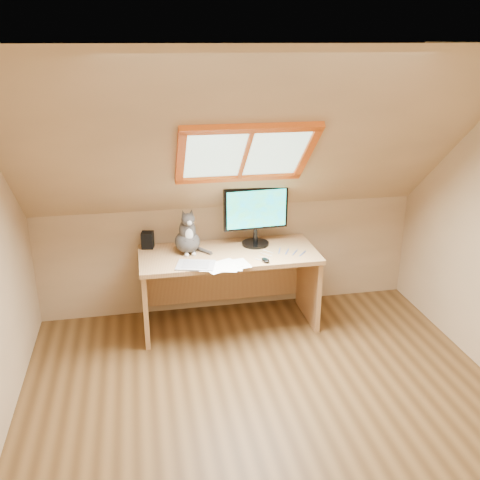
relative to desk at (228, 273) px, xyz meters
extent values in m
plane|color=brown|center=(0.07, -1.45, -0.48)|extent=(3.50, 3.50, 0.00)
cube|color=tan|center=(0.07, 0.30, 0.02)|extent=(3.50, 0.02, 1.00)
cube|color=silver|center=(0.07, -2.22, 1.92)|extent=(3.50, 1.95, 0.02)
cube|color=tan|center=(0.07, -0.47, 1.22)|extent=(3.50, 1.56, 1.41)
cube|color=#B2E0CC|center=(0.07, -0.39, 1.15)|extent=(0.90, 0.53, 0.48)
cube|color=#F15316|center=(0.07, -0.39, 1.15)|extent=(1.02, 0.64, 0.59)
cube|color=tan|center=(0.00, -0.07, 0.20)|extent=(1.53, 0.67, 0.04)
cube|color=tan|center=(-0.73, -0.07, -0.15)|extent=(0.04, 0.60, 0.66)
cube|color=tan|center=(0.73, -0.07, -0.15)|extent=(0.04, 0.60, 0.66)
cube|color=tan|center=(0.00, 0.24, -0.15)|extent=(1.43, 0.03, 0.46)
cylinder|color=black|center=(0.27, 0.07, 0.23)|extent=(0.24, 0.24, 0.02)
cylinder|color=black|center=(0.27, 0.07, 0.31)|extent=(0.04, 0.04, 0.13)
cube|color=black|center=(0.27, 0.07, 0.56)|extent=(0.57, 0.08, 0.37)
cube|color=#0076C8|center=(0.27, 0.04, 0.56)|extent=(0.53, 0.04, 0.33)
ellipsoid|color=#494441|center=(-0.34, 0.02, 0.31)|extent=(0.25, 0.29, 0.19)
ellipsoid|color=#494441|center=(-0.34, 0.01, 0.42)|extent=(0.16, 0.16, 0.20)
ellipsoid|color=silver|center=(-0.33, -0.06, 0.40)|extent=(0.07, 0.05, 0.12)
ellipsoid|color=#494441|center=(-0.34, -0.04, 0.53)|extent=(0.13, 0.11, 0.10)
sphere|color=silver|center=(-0.33, -0.09, 0.52)|extent=(0.04, 0.04, 0.04)
cone|color=#494441|center=(-0.37, -0.02, 0.58)|extent=(0.06, 0.06, 0.07)
cone|color=#494441|center=(-0.30, -0.01, 0.58)|extent=(0.06, 0.06, 0.07)
cube|color=black|center=(-0.68, 0.18, 0.29)|extent=(0.12, 0.12, 0.15)
cube|color=#B2B2B7|center=(-0.31, -0.30, 0.22)|extent=(0.35, 0.29, 0.01)
ellipsoid|color=black|center=(0.26, -0.32, 0.23)|extent=(0.08, 0.11, 0.03)
cube|color=white|center=(-0.08, -0.33, 0.22)|extent=(0.33, 0.27, 0.00)
cube|color=white|center=(-0.08, -0.33, 0.22)|extent=(0.32, 0.24, 0.00)
cube|color=white|center=(-0.08, -0.33, 0.22)|extent=(0.35, 0.30, 0.00)
cube|color=white|center=(-0.08, -0.33, 0.22)|extent=(0.34, 0.28, 0.00)
camera|label=1|loc=(-0.72, -4.27, 1.94)|focal=40.00mm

